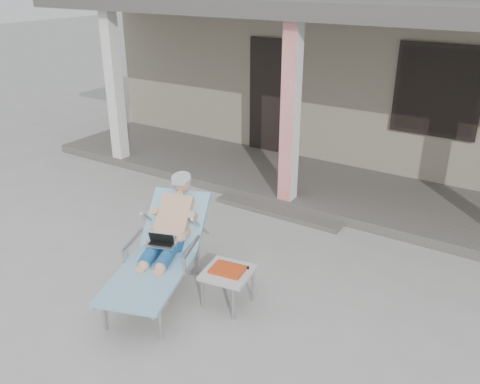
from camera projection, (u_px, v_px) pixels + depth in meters
The scene contains 7 objects.
ground at pixel (205, 270), 6.20m from camera, with size 60.00×60.00×0.00m, color #9E9E99.
house at pixel (387, 59), 10.55m from camera, with size 10.40×5.40×3.30m.
porch_deck at pixel (310, 184), 8.49m from camera, with size 10.00×2.00×0.15m, color #605B56.
porch_overhang at pixel (319, 13), 7.36m from camera, with size 10.00×2.30×2.85m.
porch_step at pixel (277, 211), 7.62m from camera, with size 2.00×0.30×0.07m, color #605B56.
lounger at pixel (162, 227), 5.62m from camera, with size 1.24×1.93×1.22m.
side_table at pixel (228, 274), 5.44m from camera, with size 0.56×0.56×0.45m.
Camera 1 is at (3.21, -4.24, 3.37)m, focal length 38.00 mm.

